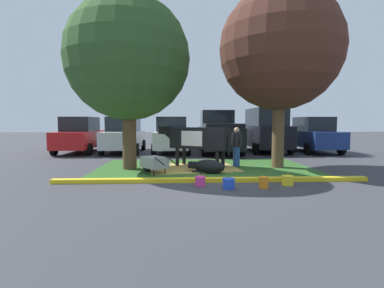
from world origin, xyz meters
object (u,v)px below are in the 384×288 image
Objects in this scene: bucket_yellow at (288,180)px; shade_tree_right at (280,49)px; cow_holstein at (197,138)px; bucket_orange at (264,182)px; sedan_red at (81,135)px; suv_black at (265,130)px; person_handler at (237,146)px; hatchback_white at (172,135)px; bucket_blue at (229,183)px; sedan_silver at (124,135)px; pickup_truck_black at (218,133)px; sedan_blue at (313,135)px; shade_tree_left at (128,59)px; bucket_pink at (200,181)px; calf_lying at (208,167)px; wheelbarrow at (154,163)px.

shade_tree_right is at bearing 76.11° from bucket_yellow.
cow_holstein reaches higher than bucket_orange.
sedan_red reaches higher than bucket_yellow.
suv_black reaches higher than sedan_red.
person_handler is 5.86m from hatchback_white.
shade_tree_right reaches higher than bucket_blue.
sedan_silver is at bearing -2.04° from sedan_red.
pickup_truck_black reaches higher than sedan_silver.
suv_black is 1.05× the size of sedan_blue.
shade_tree_left is 18.22× the size of bucket_blue.
shade_tree_left is at bearing 149.24° from bucket_yellow.
sedan_red is at bearing 148.20° from shade_tree_right.
hatchback_white is at bearing 101.71° from cow_holstein.
sedan_red is 1.00× the size of sedan_silver.
bucket_pink is at bearing -116.69° from suv_black.
cow_holstein is 0.64× the size of sedan_blue.
suv_black is at bearing 77.18° from bucket_yellow.
person_handler is at bearing 3.43° from cow_holstein.
person_handler is 9.55m from sedan_red.
shade_tree_left is 18.47× the size of bucket_yellow.
calf_lying is at bearing -19.96° from shade_tree_left.
sedan_blue is at bearing 0.18° from hatchback_white.
pickup_truck_black is (7.83, -0.19, 0.13)m from sedan_red.
calf_lying is (0.28, -1.34, -0.88)m from cow_holstein.
shade_tree_right is 6.68m from pickup_truck_black.
shade_tree_left is 11.51m from sedan_blue.
sedan_silver is 1.00× the size of hatchback_white.
hatchback_white reaches higher than calf_lying.
cow_holstein is (2.52, 0.33, -2.89)m from shade_tree_left.
sedan_blue is at bearing 61.13° from bucket_yellow.
cow_holstein is 0.52× the size of pickup_truck_black.
person_handler is at bearing 48.87° from calf_lying.
bucket_orange is 10.46m from sedan_blue.
calf_lying is 1.83m from wheelbarrow.
cow_holstein is 5.61m from pickup_truck_black.
sedan_red is at bearing 122.47° from shade_tree_left.
suv_black is at bearing 40.94° from shade_tree_left.
sedan_red is 5.18m from hatchback_white.
hatchback_white is at bearing -176.96° from suv_black.
shade_tree_right reaches higher than sedan_blue.
hatchback_white is (-1.39, 6.66, 0.75)m from calf_lying.
bucket_orange is at bearing -121.74° from sedan_blue.
bucket_pink is 9.52m from sedan_silver.
cow_holstein is 0.64× the size of sedan_red.
sedan_silver is 5.38m from pickup_truck_black.
pickup_truck_black reaches higher than calf_lying.
bucket_pink is 0.80m from bucket_blue.
calf_lying is (-2.78, -1.14, -4.19)m from shade_tree_right.
shade_tree_right is at bearing 43.54° from bucket_pink.
sedan_silver is 0.96× the size of suv_black.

